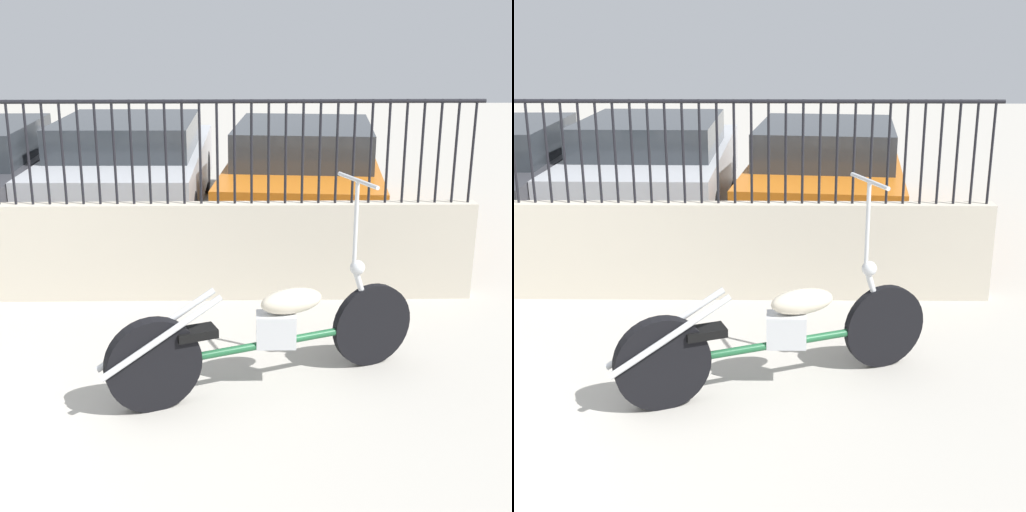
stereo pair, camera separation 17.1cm
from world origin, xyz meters
TOP-DOWN VIEW (x-y plane):
  - motorcycle_green at (2.45, 1.01)m, footprint 2.26×1.03m
  - car_silver at (0.90, 5.83)m, footprint 1.94×4.43m
  - car_orange at (3.16, 5.55)m, footprint 2.29×4.45m

SIDE VIEW (x-z plane):
  - motorcycle_green at x=2.45m, z-range -0.33..1.14m
  - car_orange at x=3.16m, z-range 0.01..1.31m
  - car_silver at x=0.90m, z-range 0.02..1.35m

